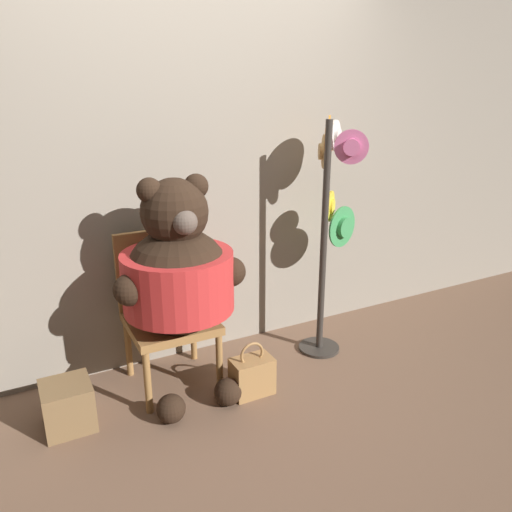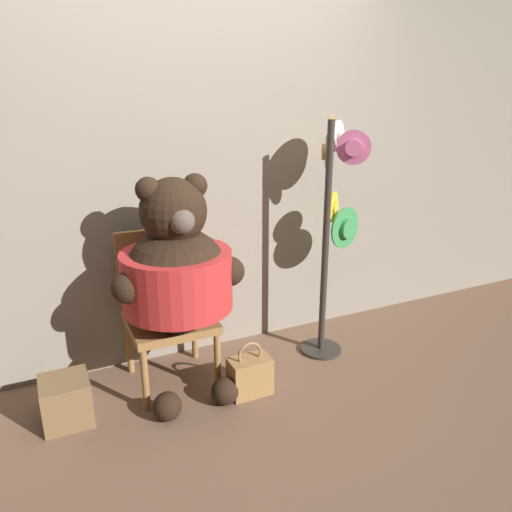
% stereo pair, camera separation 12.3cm
% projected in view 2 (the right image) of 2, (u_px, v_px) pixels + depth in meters
% --- Properties ---
extents(ground_plane, '(14.00, 14.00, 0.00)m').
position_uv_depth(ground_plane, '(248.00, 405.00, 2.86)').
color(ground_plane, brown).
extents(wall_back, '(8.00, 0.10, 2.59)m').
position_uv_depth(wall_back, '(195.00, 160.00, 3.13)').
color(wall_back, gray).
rests_on(wall_back, ground_plane).
extents(chair, '(0.49, 0.49, 0.92)m').
position_uv_depth(chair, '(165.00, 304.00, 3.01)').
color(chair, '#9E703D').
rests_on(chair, ground_plane).
extents(teddy_bear, '(0.76, 0.67, 1.29)m').
position_uv_depth(teddy_bear, '(177.00, 273.00, 2.80)').
color(teddy_bear, black).
rests_on(teddy_bear, ground_plane).
extents(hat_display_rack, '(0.46, 0.41, 1.56)m').
position_uv_depth(hat_display_rack, '(333.00, 212.00, 3.21)').
color(hat_display_rack, '#332D28').
rests_on(hat_display_rack, ground_plane).
extents(handbag_on_ground, '(0.24, 0.15, 0.34)m').
position_uv_depth(handbag_on_ground, '(250.00, 375.00, 2.94)').
color(handbag_on_ground, '#A87A47').
rests_on(handbag_on_ground, ground_plane).
extents(wooden_crate, '(0.25, 0.25, 0.25)m').
position_uv_depth(wooden_crate, '(66.00, 401.00, 2.69)').
color(wooden_crate, brown).
rests_on(wooden_crate, ground_plane).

